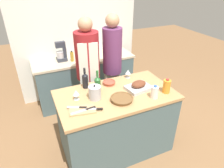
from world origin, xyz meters
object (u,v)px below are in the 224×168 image
juice_jug (167,86)px  person_cook_aproned (88,70)px  knife_bread (95,109)px  stand_mixer (61,53)px  milk_jug (155,92)px  wine_glass_right (76,93)px  wine_bottle_green (85,80)px  wine_bottle_dark (98,84)px  cutting_board (82,110)px  roasting_pan (139,86)px  stock_pot (95,93)px  wicker_basket (122,99)px  wine_glass_left (128,72)px  knife_chef (84,110)px  person_cook_guest (112,63)px  mixing_bowl (109,82)px  knife_paring (78,107)px  condiment_bottle_tall (108,53)px  condiment_bottle_short (72,57)px

juice_jug → person_cook_aproned: 1.22m
knife_bread → stand_mixer: bearing=90.9°
milk_jug → wine_glass_right: milk_jug is taller
wine_bottle_green → wine_bottle_dark: 0.22m
cutting_board → wine_bottle_green: wine_bottle_green is taller
roasting_pan → stock_pot: (-0.61, 0.03, 0.04)m
roasting_pan → wicker_basket: bearing=-154.9°
wine_glass_left → wine_glass_right: wine_glass_right is taller
milk_jug → wine_bottle_green: bearing=140.2°
roasting_pan → stock_pot: 0.61m
knife_chef → milk_jug: bearing=-5.1°
person_cook_guest → stand_mixer: bearing=148.0°
cutting_board → roasting_pan: bearing=10.3°
mixing_bowl → juice_jug: (0.60, -0.50, 0.06)m
knife_chef → stand_mixer: size_ratio=0.84×
roasting_pan → wine_bottle_dark: wine_bottle_dark is taller
wine_bottle_dark → knife_bread: bearing=-115.6°
wicker_basket → cutting_board: 0.50m
milk_jug → wicker_basket: bearing=164.9°
juice_jug → wine_bottle_dark: bearing=156.4°
knife_paring → stand_mixer: 1.59m
knife_bread → person_cook_guest: size_ratio=0.11×
wine_bottle_dark → milk_jug: bearing=-33.8°
juice_jug → wine_glass_right: 1.16m
wine_bottle_green → person_cook_aproned: 0.46m
stock_pot → condiment_bottle_tall: bearing=60.4°
wicker_basket → knife_chef: bearing=-176.8°
juice_jug → wine_glass_left: bearing=114.5°
person_cook_aproned → condiment_bottle_short: bearing=110.0°
wine_bottle_green → condiment_bottle_tall: wine_bottle_green is taller
juice_jug → stand_mixer: 1.97m
juice_jug → wine_glass_right: (-1.12, 0.31, 0.00)m
person_cook_guest → wine_bottle_dark: bearing=-113.2°
knife_paring → condiment_bottle_short: (0.31, 1.49, 0.03)m
knife_chef → knife_bread: bearing=-12.5°
knife_chef → knife_bread: size_ratio=1.53×
stand_mixer → condiment_bottle_short: bearing=-28.9°
wine_bottle_dark → wine_bottle_green: bearing=120.0°
knife_paring → condiment_bottle_tall: (0.98, 1.41, 0.02)m
knife_chef → condiment_bottle_short: condiment_bottle_short is taller
cutting_board → wine_glass_right: (-0.00, 0.25, 0.08)m
cutting_board → stock_pot: (0.22, 0.18, 0.08)m
wine_bottle_dark → person_cook_guest: 0.79m
milk_jug → knife_paring: bearing=170.2°
wine_bottle_green → stand_mixer: (-0.09, 1.15, -0.00)m
wine_bottle_green → cutting_board: bearing=-111.5°
mixing_bowl → condiment_bottle_tall: bearing=67.4°
wine_bottle_dark → condiment_bottle_short: size_ratio=1.64×
stock_pot → condiment_bottle_short: stock_pot is taller
knife_chef → wine_bottle_green: bearing=71.0°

